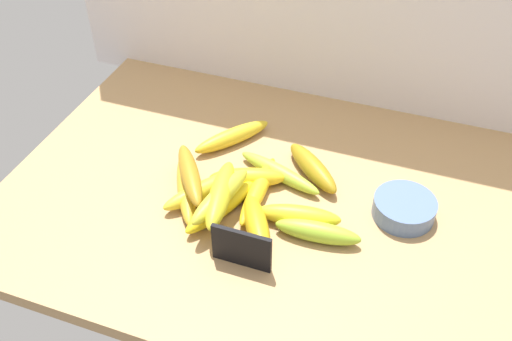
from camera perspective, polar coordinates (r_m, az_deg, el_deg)
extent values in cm
cube|color=tan|center=(115.06, 1.81, -3.15)|extent=(110.00, 76.00, 3.00)
cube|color=black|center=(98.96, -1.26, -7.98)|extent=(11.00, 0.80, 8.40)
cube|color=#906C47|center=(102.44, -1.06, -9.07)|extent=(9.90, 1.20, 0.60)
cylinder|color=#536D9B|center=(112.56, 14.82, -3.71)|extent=(12.11, 12.11, 3.89)
ellipsoid|color=yellow|center=(109.49, -3.47, -3.63)|extent=(10.87, 18.86, 3.76)
ellipsoid|color=gold|center=(105.57, -0.02, -5.53)|extent=(11.64, 15.92, 4.25)
ellipsoid|color=#9BBE36|center=(116.83, 2.39, -0.21)|extent=(20.00, 9.75, 3.27)
ellipsoid|color=yellow|center=(114.90, -0.85, -0.74)|extent=(16.26, 9.43, 4.17)
ellipsoid|color=yellow|center=(113.08, -5.04, -1.88)|extent=(14.63, 18.13, 3.91)
ellipsoid|color=#9C7C18|center=(117.75, 5.79, 0.28)|extent=(15.30, 14.62, 4.20)
ellipsoid|color=yellow|center=(107.55, 4.34, -4.60)|extent=(16.73, 6.96, 4.14)
ellipsoid|color=gold|center=(114.00, -7.11, -1.76)|extent=(13.16, 20.09, 3.55)
ellipsoid|color=gold|center=(125.68, -2.42, 3.46)|extent=(14.46, 17.42, 3.73)
ellipsoid|color=#92B92D|center=(105.18, 6.28, -6.22)|extent=(16.45, 5.25, 3.95)
ellipsoid|color=yellow|center=(112.78, 0.23, -2.00)|extent=(3.72, 20.45, 3.37)
ellipsoid|color=gold|center=(106.16, -3.64, -2.43)|extent=(7.43, 18.80, 4.14)
ellipsoid|color=#A2781E|center=(111.52, -6.73, -0.39)|extent=(13.33, 17.15, 3.62)
ellipsoid|color=gold|center=(106.09, -3.64, -2.62)|extent=(7.72, 17.71, 3.75)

